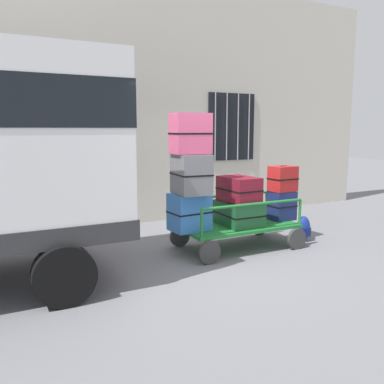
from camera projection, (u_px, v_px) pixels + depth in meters
The scene contains 12 objects.
ground_plane at pixel (203, 259), 6.15m from camera, with size 40.00×40.00×0.00m, color slate.
building_wall at pixel (137, 102), 8.30m from camera, with size 12.00×0.38×5.00m.
luggage_cart at pixel (238, 229), 6.70m from camera, with size 1.99×1.08×0.40m.
cart_railing at pixel (238, 204), 6.64m from camera, with size 1.88×0.94×0.44m.
suitcase_left_bottom at pixel (189, 212), 6.28m from camera, with size 0.62×0.50×0.58m.
suitcase_left_middle at pixel (191, 174), 6.13m from camera, with size 0.52×0.63×0.61m.
suitcase_left_top at pixel (190, 134), 6.06m from camera, with size 0.58×0.46×0.61m.
suitcase_midleft_bottom at pixel (238, 213), 6.65m from camera, with size 0.60×0.79×0.39m.
suitcase_midleft_middle at pixel (239, 189), 6.59m from camera, with size 0.50×0.70×0.41m.
suitcase_center_bottom at pixel (282, 205), 7.02m from camera, with size 0.43×0.36×0.50m.
suitcase_center_middle at pixel (283, 179), 6.94m from camera, with size 0.46×0.36×0.43m.
backpack at pixel (303, 229), 7.15m from camera, with size 0.27×0.22×0.44m.
Camera 1 is at (-2.84, -5.19, 1.95)m, focal length 38.00 mm.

